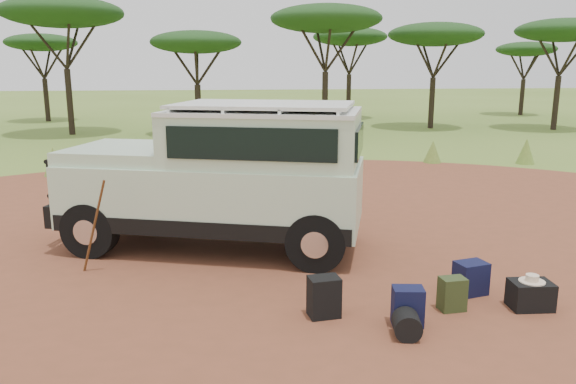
{
  "coord_description": "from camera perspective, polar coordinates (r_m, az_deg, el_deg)",
  "views": [
    {
      "loc": [
        -1.24,
        -8.8,
        3.19
      ],
      "look_at": [
        0.01,
        0.84,
        1.0
      ],
      "focal_mm": 35.0,
      "sensor_mm": 36.0,
      "label": 1
    }
  ],
  "objects": [
    {
      "name": "ground",
      "position": [
        9.44,
        0.58,
        -7.05
      ],
      "size": [
        140.0,
        140.0,
        0.0
      ],
      "primitive_type": "plane",
      "color": "olive",
      "rests_on": "ground"
    },
    {
      "name": "dirt_clearing",
      "position": [
        9.44,
        0.58,
        -7.02
      ],
      "size": [
        23.0,
        23.0,
        0.01
      ],
      "primitive_type": "cylinder",
      "color": "brown",
      "rests_on": "ground"
    },
    {
      "name": "grass_fringe",
      "position": [
        17.74,
        -2.95,
        3.63
      ],
      "size": [
        36.6,
        1.6,
        0.9
      ],
      "color": "olive",
      "rests_on": "ground"
    },
    {
      "name": "acacia_treeline",
      "position": [
        28.73,
        -3.56,
        16.01
      ],
      "size": [
        46.7,
        13.2,
        6.26
      ],
      "color": "black",
      "rests_on": "ground"
    },
    {
      "name": "safari_vehicle",
      "position": [
        9.91,
        -6.52,
        1.3
      ],
      "size": [
        5.64,
        3.57,
        2.58
      ],
      "rotation": [
        0.0,
        0.0,
        -0.31
      ],
      "color": "#B7D1B3",
      "rests_on": "ground"
    },
    {
      "name": "walking_staff",
      "position": [
        9.21,
        -19.11,
        -3.36
      ],
      "size": [
        0.49,
        0.24,
        1.51
      ],
      "primitive_type": "cylinder",
      "rotation": [
        0.31,
        0.0,
        1.16
      ],
      "color": "brown",
      "rests_on": "ground"
    },
    {
      "name": "backpack_black",
      "position": [
        7.39,
        3.67,
        -10.6
      ],
      "size": [
        0.43,
        0.34,
        0.54
      ],
      "primitive_type": "cube",
      "rotation": [
        0.0,
        0.0,
        0.12
      ],
      "color": "black",
      "rests_on": "ground"
    },
    {
      "name": "backpack_navy",
      "position": [
        7.31,
        12.06,
        -11.31
      ],
      "size": [
        0.42,
        0.33,
        0.5
      ],
      "primitive_type": "cube",
      "rotation": [
        0.0,
        0.0,
        -0.15
      ],
      "color": "#101234",
      "rests_on": "ground"
    },
    {
      "name": "backpack_olive",
      "position": [
        7.87,
        16.34,
        -9.93
      ],
      "size": [
        0.35,
        0.26,
        0.46
      ],
      "primitive_type": "cube",
      "rotation": [
        0.0,
        0.0,
        0.08
      ],
      "color": "#31411E",
      "rests_on": "ground"
    },
    {
      "name": "duffel_navy",
      "position": [
        8.47,
        18.06,
        -8.33
      ],
      "size": [
        0.48,
        0.4,
        0.48
      ],
      "primitive_type": "cube",
      "rotation": [
        0.0,
        0.0,
        0.22
      ],
      "color": "#101234",
      "rests_on": "ground"
    },
    {
      "name": "hard_case",
      "position": [
        8.29,
        23.41,
        -9.6
      ],
      "size": [
        0.56,
        0.42,
        0.38
      ],
      "primitive_type": "cube",
      "rotation": [
        0.0,
        0.0,
        -0.07
      ],
      "color": "black",
      "rests_on": "ground"
    },
    {
      "name": "stuff_sack",
      "position": [
        7.03,
        11.98,
        -13.06
      ],
      "size": [
        0.39,
        0.39,
        0.33
      ],
      "primitive_type": "cylinder",
      "rotation": [
        1.57,
        0.0,
        -0.19
      ],
      "color": "black",
      "rests_on": "ground"
    },
    {
      "name": "safari_hat",
      "position": [
        8.21,
        23.55,
        -8.12
      ],
      "size": [
        0.34,
        0.34,
        0.1
      ],
      "color": "beige",
      "rests_on": "hard_case"
    }
  ]
}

